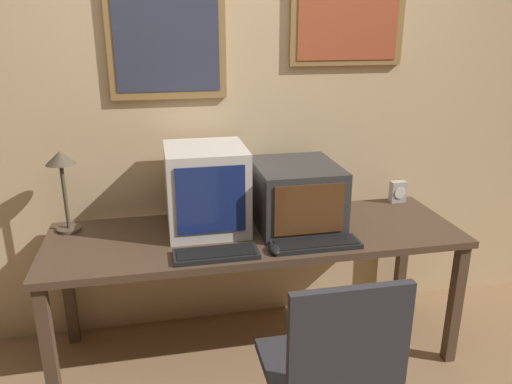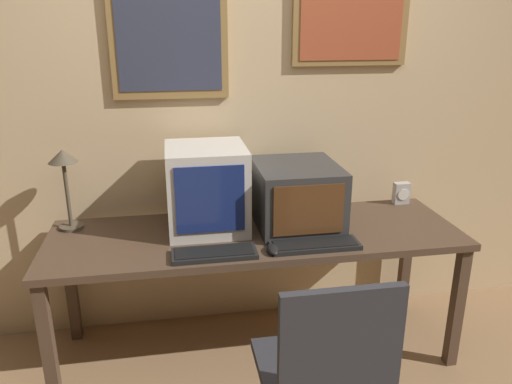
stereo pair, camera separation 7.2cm
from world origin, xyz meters
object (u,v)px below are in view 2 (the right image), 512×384
(monitor_left, at_px, (207,188))
(keyboard_main, at_px, (214,253))
(monitor_right, at_px, (297,195))
(desk_lamp, at_px, (64,170))
(mouse_near_keyboard, at_px, (273,249))
(desk_clock, at_px, (401,193))
(keyboard_side, at_px, (315,245))

(monitor_left, distance_m, keyboard_main, 0.40)
(monitor_right, xyz_separation_m, desk_lamp, (-1.16, 0.15, 0.15))
(mouse_near_keyboard, bearing_deg, desk_clock, 30.75)
(desk_clock, bearing_deg, desk_lamp, -178.19)
(keyboard_main, bearing_deg, monitor_left, 90.22)
(keyboard_main, bearing_deg, keyboard_side, 0.85)
(monitor_right, bearing_deg, desk_lamp, 172.62)
(keyboard_main, height_order, keyboard_side, same)
(monitor_left, bearing_deg, keyboard_side, -34.98)
(keyboard_side, relative_size, mouse_near_keyboard, 3.92)
(monitor_right, bearing_deg, desk_clock, 16.86)
(keyboard_main, height_order, mouse_near_keyboard, mouse_near_keyboard)
(desk_lamp, bearing_deg, keyboard_main, -32.69)
(keyboard_main, distance_m, desk_lamp, 0.89)
(monitor_right, bearing_deg, monitor_left, 174.64)
(monitor_right, distance_m, mouse_near_keyboard, 0.40)
(desk_lamp, bearing_deg, mouse_near_keyboard, -25.57)
(mouse_near_keyboard, distance_m, desk_clock, 1.03)
(monitor_right, xyz_separation_m, keyboard_main, (-0.46, -0.30, -0.15))
(monitor_right, distance_m, keyboard_side, 0.33)
(desk_lamp, bearing_deg, monitor_right, -7.38)
(monitor_left, xyz_separation_m, mouse_near_keyboard, (0.27, -0.36, -0.20))
(keyboard_side, bearing_deg, monitor_right, 93.78)
(monitor_left, relative_size, keyboard_side, 1.01)
(keyboard_side, bearing_deg, monitor_left, 145.02)
(monitor_left, height_order, desk_clock, monitor_left)
(keyboard_main, relative_size, mouse_near_keyboard, 3.56)
(monitor_right, height_order, desk_clock, monitor_right)
(desk_clock, bearing_deg, keyboard_main, -156.12)
(monitor_right, bearing_deg, keyboard_main, -146.87)
(monitor_left, xyz_separation_m, monitor_right, (0.46, -0.04, -0.05))
(keyboard_side, distance_m, mouse_near_keyboard, 0.21)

